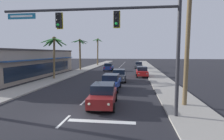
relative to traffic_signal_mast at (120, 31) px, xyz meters
name	(u,v)px	position (x,y,z in m)	size (l,w,h in m)	color
ground_plane	(69,116)	(-3.19, -0.53, -5.33)	(220.00, 220.00, 0.00)	#232328
sidewalk_right	(157,76)	(4.61, 19.47, -5.26)	(3.20, 110.00, 0.14)	#9E998E
sidewalk_left	(67,75)	(-10.99, 19.47, -5.26)	(3.20, 110.00, 0.14)	#9E998E
lane_markings	(113,76)	(-2.74, 19.08, -5.32)	(4.28, 87.81, 0.01)	silver
traffic_signal_mast	(120,31)	(0.00, 0.00, 0.00)	(11.16, 0.41, 7.50)	#2D2D33
sedan_lead_at_stop_bar	(103,95)	(-1.42, 1.98, -4.47)	(2.10, 4.51, 1.68)	maroon
sedan_third_in_queue	(111,82)	(-1.63, 7.94, -4.47)	(2.01, 4.48, 1.68)	navy
sedan_fifth_in_queue	(119,75)	(-1.26, 13.91, -4.47)	(2.10, 4.51, 1.68)	#4C515B
sedan_oncoming_far	(109,67)	(-4.93, 28.80, -4.47)	(2.04, 4.49, 1.68)	navy
sedan_parked_nearest_kerb	(139,65)	(1.97, 35.55, -4.47)	(2.04, 4.49, 1.68)	#4C515B
sedan_parked_mid_kerb	(142,72)	(2.13, 19.29, -4.47)	(2.04, 4.49, 1.68)	red
palm_left_second	(54,47)	(-10.98, 14.50, -0.43)	(4.07, 4.16, 6.39)	brown
palm_left_third	(80,48)	(-11.77, 29.59, -0.28)	(4.16, 4.12, 7.19)	brown
palm_left_farthest	(98,47)	(-10.67, 44.67, 0.34)	(3.26, 3.23, 8.49)	brown
palm_right_nearest	(189,10)	(4.69, 2.56, 1.67)	(3.37, 3.00, 10.08)	brown
storefront_strip_left	(29,63)	(-16.71, 17.06, -3.06)	(6.99, 24.68, 4.53)	gray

